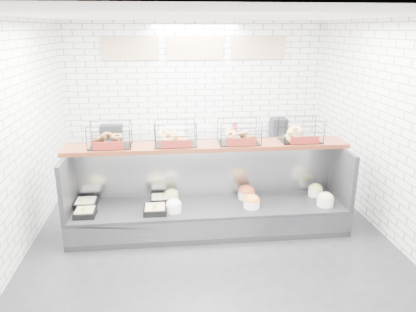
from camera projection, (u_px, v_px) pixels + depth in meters
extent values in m
plane|color=black|center=(211.00, 239.00, 5.76)|extent=(5.50, 5.50, 0.00)
cube|color=white|center=(195.00, 101.00, 7.91)|extent=(5.00, 0.02, 3.00)
cube|color=white|center=(13.00, 143.00, 5.05)|extent=(0.02, 5.50, 3.00)
cube|color=white|center=(392.00, 132.00, 5.56)|extent=(0.02, 5.50, 3.00)
cube|color=white|center=(212.00, 16.00, 4.85)|extent=(5.00, 5.50, 0.02)
cube|color=#D1B291|center=(130.00, 49.00, 7.46)|extent=(1.05, 0.03, 0.42)
cube|color=#D1B291|center=(195.00, 48.00, 7.58)|extent=(1.05, 0.03, 0.42)
cube|color=#D1B291|center=(258.00, 48.00, 7.70)|extent=(1.05, 0.03, 0.42)
cube|color=black|center=(209.00, 217.00, 5.98)|extent=(4.00, 0.90, 0.40)
cube|color=#93969B|center=(213.00, 230.00, 5.56)|extent=(4.00, 0.03, 0.28)
cube|color=#93969B|center=(206.00, 169.00, 6.19)|extent=(4.00, 0.08, 0.80)
cube|color=black|center=(68.00, 184.00, 5.60)|extent=(0.06, 0.90, 0.80)
cube|color=black|center=(341.00, 174.00, 6.00)|extent=(0.06, 0.90, 0.80)
cube|color=black|center=(85.00, 213.00, 5.56)|extent=(0.29, 0.29, 0.08)
cube|color=tan|center=(85.00, 211.00, 5.55)|extent=(0.24, 0.24, 0.04)
cube|color=#FFEB58|center=(83.00, 210.00, 5.43)|extent=(0.06, 0.01, 0.08)
cube|color=black|center=(86.00, 203.00, 5.86)|extent=(0.31, 0.31, 0.08)
cube|color=silver|center=(86.00, 201.00, 5.85)|extent=(0.26, 0.26, 0.04)
cube|color=#FFEB58|center=(84.00, 201.00, 5.73)|extent=(0.06, 0.01, 0.08)
cube|color=black|center=(155.00, 210.00, 5.65)|extent=(0.32, 0.32, 0.08)
cube|color=#D9B285|center=(155.00, 208.00, 5.64)|extent=(0.27, 0.27, 0.04)
cube|color=#FFEB58|center=(155.00, 207.00, 5.52)|extent=(0.06, 0.01, 0.08)
cube|color=black|center=(160.00, 199.00, 6.00)|extent=(0.28, 0.28, 0.08)
cube|color=silver|center=(160.00, 197.00, 5.98)|extent=(0.24, 0.24, 0.04)
cube|color=#FFEB58|center=(160.00, 196.00, 5.88)|extent=(0.06, 0.01, 0.08)
cylinder|color=white|center=(174.00, 208.00, 5.68)|extent=(0.22, 0.22, 0.11)
ellipsoid|color=white|center=(174.00, 204.00, 5.66)|extent=(0.21, 0.21, 0.15)
cylinder|color=white|center=(172.00, 198.00, 6.02)|extent=(0.21, 0.21, 0.11)
ellipsoid|color=#EDDD79|center=(171.00, 194.00, 6.01)|extent=(0.21, 0.21, 0.15)
cylinder|color=white|center=(251.00, 204.00, 5.82)|extent=(0.24, 0.24, 0.11)
ellipsoid|color=orange|center=(252.00, 200.00, 5.80)|extent=(0.23, 0.23, 0.16)
cylinder|color=white|center=(246.00, 195.00, 6.13)|extent=(0.26, 0.26, 0.11)
ellipsoid|color=#C34E29|center=(246.00, 191.00, 6.11)|extent=(0.25, 0.25, 0.18)
cylinder|color=white|center=(325.00, 202.00, 5.88)|extent=(0.24, 0.24, 0.11)
ellipsoid|color=#D9BB85|center=(326.00, 198.00, 5.86)|extent=(0.24, 0.24, 0.17)
cylinder|color=white|center=(315.00, 192.00, 6.23)|extent=(0.22, 0.22, 0.11)
ellipsoid|color=#CEC369|center=(316.00, 188.00, 6.21)|extent=(0.21, 0.21, 0.15)
cube|color=#461C0F|center=(208.00, 146.00, 5.88)|extent=(4.10, 0.50, 0.06)
cube|color=black|center=(110.00, 135.00, 5.68)|extent=(0.60, 0.38, 0.34)
cube|color=maroon|center=(108.00, 146.00, 5.51)|extent=(0.42, 0.02, 0.11)
cube|color=black|center=(175.00, 133.00, 5.77)|extent=(0.60, 0.38, 0.34)
cube|color=maroon|center=(176.00, 144.00, 5.61)|extent=(0.42, 0.02, 0.11)
cube|color=black|center=(239.00, 132.00, 5.86)|extent=(0.60, 0.38, 0.34)
cube|color=maroon|center=(242.00, 142.00, 5.70)|extent=(0.42, 0.02, 0.11)
cube|color=black|center=(301.00, 130.00, 5.96)|extent=(0.60, 0.38, 0.34)
cube|color=maroon|center=(305.00, 140.00, 5.80)|extent=(0.42, 0.02, 0.11)
cube|color=#93969B|center=(197.00, 157.00, 7.92)|extent=(4.00, 0.60, 0.90)
cube|color=black|center=(112.00, 132.00, 7.54)|extent=(0.40, 0.30, 0.24)
cube|color=silver|center=(175.00, 130.00, 7.75)|extent=(0.35, 0.28, 0.18)
cylinder|color=#BE2F35|center=(235.00, 128.00, 7.86)|extent=(0.09, 0.09, 0.22)
cube|color=black|center=(279.00, 126.00, 7.86)|extent=(0.30, 0.30, 0.30)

